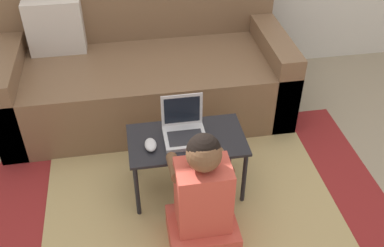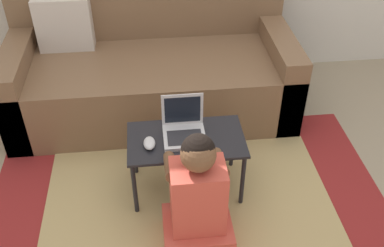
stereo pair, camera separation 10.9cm
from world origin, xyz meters
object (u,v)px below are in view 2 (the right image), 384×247
person_seated (198,201)px  laptop_desk (186,145)px  laptop (184,130)px  computer_mouse (149,143)px  couch (151,67)px

person_seated → laptop_desk: bearing=92.5°
laptop_desk → laptop: (-0.01, 0.03, 0.08)m
laptop → computer_mouse: (-0.19, -0.07, -0.02)m
couch → laptop: couch is taller
laptop → computer_mouse: 0.20m
laptop_desk → computer_mouse: (-0.19, -0.04, 0.06)m
laptop_desk → person_seated: 0.38m
couch → laptop: (0.15, -0.84, 0.11)m
couch → laptop_desk: 0.89m
laptop → person_seated: (0.03, -0.41, -0.11)m
laptop → couch: bearing=100.1°
person_seated → computer_mouse: bearing=121.8°
laptop_desk → computer_mouse: size_ratio=6.16×
person_seated → laptop: bearing=93.5°
computer_mouse → couch: bearing=87.7°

